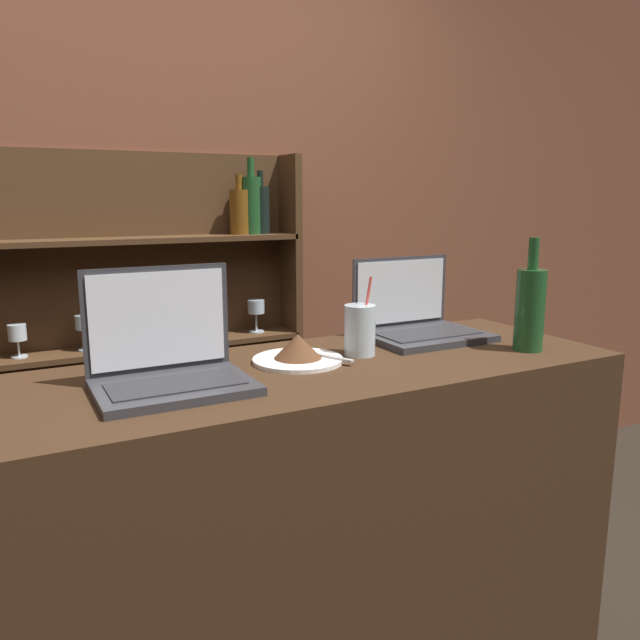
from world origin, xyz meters
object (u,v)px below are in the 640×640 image
Objects in this scene: laptop_near at (168,361)px; laptop_far at (417,321)px; water_glass at (360,330)px; wine_bottle_green at (530,308)px; cake_plate at (298,352)px.

laptop_far is at bearing 11.15° from laptop_near.
laptop_far is 0.27m from water_glass.
laptop_far is 0.31m from wine_bottle_green.
laptop_near reaches higher than water_glass.
laptop_near is 1.59× the size of water_glass.
laptop_near is 1.44× the size of cake_plate.
wine_bottle_green is at bearing -58.92° from laptop_far.
wine_bottle_green is at bearing -21.12° from water_glass.
laptop_near reaches higher than cake_plate.
cake_plate is at bearing -167.27° from laptop_far.
laptop_far is 1.65× the size of water_glass.
wine_bottle_green is (0.57, -0.16, 0.08)m from cake_plate.
water_glass is (0.16, -0.01, 0.04)m from cake_plate.
water_glass is at bearing -2.95° from cake_plate.
laptop_near reaches higher than laptop_far.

